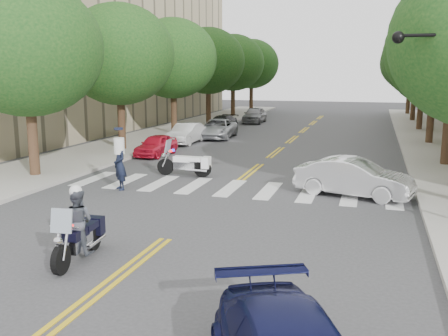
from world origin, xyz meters
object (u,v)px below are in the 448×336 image
at_px(convertible, 354,178).
at_px(officer_standing, 120,165).
at_px(motorcycle_parked, 189,164).
at_px(motorcycle_police, 79,227).

bearing_deg(convertible, officer_standing, 114.86).
distance_m(motorcycle_parked, officer_standing, 3.61).
distance_m(motorcycle_police, officer_standing, 7.55).
bearing_deg(motorcycle_police, officer_standing, -74.98).
xyz_separation_m(motorcycle_police, officer_standing, (-2.69, 7.06, 0.14)).
bearing_deg(officer_standing, convertible, 51.90).
xyz_separation_m(motorcycle_parked, officer_standing, (-1.67, -3.18, 0.42)).
distance_m(motorcycle_police, convertible, 10.59).
bearing_deg(motorcycle_parked, motorcycle_police, -175.11).
bearing_deg(motorcycle_parked, officer_standing, 151.53).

